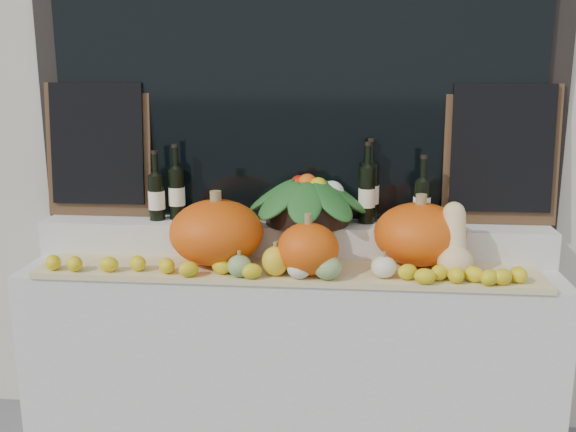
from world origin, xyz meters
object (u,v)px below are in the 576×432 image
at_px(pumpkin_left, 217,232).
at_px(wine_bottle_tall, 370,191).
at_px(produce_bowl, 307,199).
at_px(butternut_squash, 455,245).
at_px(pumpkin_right, 420,234).

xyz_separation_m(pumpkin_left, wine_bottle_tall, (0.65, 0.30, 0.13)).
bearing_deg(pumpkin_left, produce_bowl, 30.29).
height_order(butternut_squash, produce_bowl, produce_bowl).
distance_m(pumpkin_left, produce_bowl, 0.44).
relative_size(pumpkin_left, pumpkin_right, 1.03).
height_order(produce_bowl, wine_bottle_tall, wine_bottle_tall).
xyz_separation_m(pumpkin_left, pumpkin_right, (0.86, 0.07, -0.01)).
relative_size(pumpkin_right, produce_bowl, 0.68).
relative_size(butternut_squash, wine_bottle_tall, 0.76).
height_order(pumpkin_right, produce_bowl, produce_bowl).
bearing_deg(pumpkin_left, pumpkin_right, 4.96).
bearing_deg(produce_bowl, pumpkin_right, -16.32).
bearing_deg(butternut_squash, pumpkin_right, 134.28).
bearing_deg(wine_bottle_tall, pumpkin_left, -155.35).
height_order(butternut_squash, wine_bottle_tall, wine_bottle_tall).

